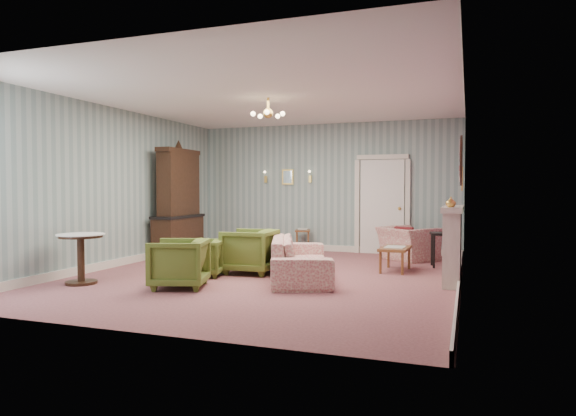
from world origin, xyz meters
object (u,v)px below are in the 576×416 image
at_px(olive_chair_c, 250,249).
at_px(fireplace, 453,244).
at_px(coffee_table, 395,259).
at_px(dresser, 178,200).
at_px(olive_chair_b, 203,256).
at_px(side_table_black, 443,250).
at_px(sofa_chintz, 300,251).
at_px(pedestal_table, 81,259).
at_px(wingback_chair, 408,238).
at_px(olive_chair_a, 179,261).

height_order(olive_chair_c, fireplace, fireplace).
relative_size(fireplace, coffee_table, 1.70).
bearing_deg(fireplace, dresser, 168.26).
height_order(dresser, coffee_table, dresser).
height_order(olive_chair_b, side_table_black, olive_chair_b).
distance_m(olive_chair_b, olive_chair_c, 0.80).
distance_m(sofa_chintz, fireplace, 2.33).
distance_m(coffee_table, pedestal_table, 5.10).
bearing_deg(coffee_table, olive_chair_c, -155.61).
bearing_deg(side_table_black, pedestal_table, -145.41).
bearing_deg(olive_chair_c, wingback_chair, 134.77).
xyz_separation_m(olive_chair_a, olive_chair_b, (-0.17, 1.00, -0.06)).
relative_size(olive_chair_b, coffee_table, 0.81).
xyz_separation_m(coffee_table, side_table_black, (0.75, 0.70, 0.11)).
bearing_deg(sofa_chintz, olive_chair_a, 112.72).
relative_size(wingback_chair, pedestal_table, 1.34).
distance_m(sofa_chintz, side_table_black, 2.84).
height_order(coffee_table, side_table_black, side_table_black).
bearing_deg(pedestal_table, fireplace, 20.93).
bearing_deg(olive_chair_a, side_table_black, 115.05).
xyz_separation_m(olive_chair_a, sofa_chintz, (1.41, 1.29, 0.05)).
xyz_separation_m(sofa_chintz, coffee_table, (1.32, 1.24, -0.23)).
distance_m(wingback_chair, fireplace, 2.43).
xyz_separation_m(olive_chair_c, pedestal_table, (-1.99, -1.73, -0.03)).
distance_m(olive_chair_b, dresser, 2.67).
xyz_separation_m(fireplace, coffee_table, (-0.96, 0.76, -0.37)).
xyz_separation_m(olive_chair_c, wingback_chair, (2.34, 2.52, 0.03)).
height_order(sofa_chintz, dresser, dresser).
relative_size(olive_chair_a, sofa_chintz, 0.35).
height_order(olive_chair_a, olive_chair_b, olive_chair_a).
bearing_deg(pedestal_table, coffee_table, 32.87).
bearing_deg(olive_chair_c, dresser, -124.55).
bearing_deg(olive_chair_a, olive_chair_c, 145.58).
bearing_deg(coffee_table, sofa_chintz, -136.66).
distance_m(dresser, side_table_black, 5.38).
bearing_deg(olive_chair_c, sofa_chintz, 75.56).
bearing_deg(pedestal_table, side_table_black, 34.59).
height_order(olive_chair_a, sofa_chintz, sofa_chintz).
bearing_deg(fireplace, side_table_black, 98.16).
bearing_deg(wingback_chair, olive_chair_b, 87.61).
bearing_deg(side_table_black, fireplace, -81.84).
bearing_deg(olive_chair_c, olive_chair_b, -53.42).
xyz_separation_m(olive_chair_a, wingback_chair, (2.78, 4.02, 0.05)).
bearing_deg(olive_chair_c, pedestal_table, -51.47).
height_order(sofa_chintz, fireplace, fireplace).
xyz_separation_m(olive_chair_b, sofa_chintz, (1.59, 0.29, 0.11)).
height_order(olive_chair_a, fireplace, fireplace).
bearing_deg(wingback_chair, olive_chair_c, 89.15).
distance_m(olive_chair_b, pedestal_table, 1.84).
xyz_separation_m(wingback_chair, pedestal_table, (-4.33, -4.25, -0.06)).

